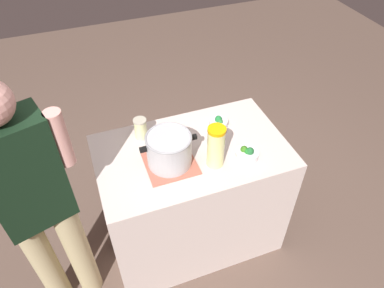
# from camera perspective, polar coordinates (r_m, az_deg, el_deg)

# --- Properties ---
(ground_plane) EXTENTS (8.00, 8.00, 0.00)m
(ground_plane) POSITION_cam_1_polar(r_m,az_deg,el_deg) (2.87, 0.00, -14.09)
(ground_plane) COLOR brown
(counter_slab) EXTENTS (1.17, 0.71, 0.91)m
(counter_slab) POSITION_cam_1_polar(r_m,az_deg,el_deg) (2.50, 0.00, -8.45)
(counter_slab) COLOR beige
(counter_slab) RESTS_ON ground_plane
(dish_cloth) EXTENTS (0.29, 0.30, 0.01)m
(dish_cloth) POSITION_cam_1_polar(r_m,az_deg,el_deg) (2.09, -3.56, -2.92)
(dish_cloth) COLOR #B4604D
(dish_cloth) RESTS_ON counter_slab
(cooking_pot) EXTENTS (0.33, 0.26, 0.20)m
(cooking_pot) POSITION_cam_1_polar(r_m,az_deg,el_deg) (2.01, -3.69, -0.85)
(cooking_pot) COLOR #B7B7BC
(cooking_pot) RESTS_ON dish_cloth
(lemonade_pitcher) EXTENTS (0.10, 0.10, 0.27)m
(lemonade_pitcher) POSITION_cam_1_polar(r_m,az_deg,el_deg) (1.99, 3.84, -0.43)
(lemonade_pitcher) COLOR #F1F295
(lemonade_pitcher) RESTS_ON counter_slab
(mason_jar) EXTENTS (0.08, 0.08, 0.14)m
(mason_jar) POSITION_cam_1_polar(r_m,az_deg,el_deg) (2.23, -8.23, 2.49)
(mason_jar) COLOR beige
(mason_jar) RESTS_ON counter_slab
(broccoli_bowl_front) EXTENTS (0.12, 0.12, 0.08)m
(broccoli_bowl_front) POSITION_cam_1_polar(r_m,az_deg,el_deg) (2.32, 4.31, 3.45)
(broccoli_bowl_front) COLOR silver
(broccoli_bowl_front) RESTS_ON counter_slab
(broccoli_bowl_center) EXTENTS (0.14, 0.14, 0.08)m
(broccoli_bowl_center) POSITION_cam_1_polar(r_m,az_deg,el_deg) (2.13, 8.83, -1.50)
(broccoli_bowl_center) COLOR silver
(broccoli_bowl_center) RESTS_ON counter_slab
(person_cook) EXTENTS (0.50, 0.29, 1.69)m
(person_cook) POSITION_cam_1_polar(r_m,az_deg,el_deg) (2.01, -23.44, -9.19)
(person_cook) COLOR tan
(person_cook) RESTS_ON ground_plane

